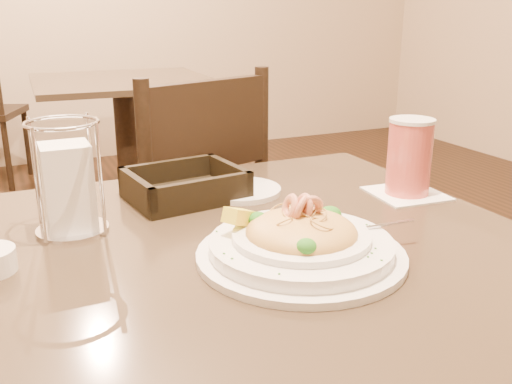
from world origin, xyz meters
name	(u,v)px	position (x,y,z in m)	size (l,w,h in m)	color
main_table	(261,362)	(0.00, 0.00, 0.49)	(0.90, 0.90, 0.71)	black
background_table	(126,121)	(0.25, 2.28, 0.49)	(0.93, 0.93, 0.71)	black
dining_chair_near	(181,228)	(0.06, 0.65, 0.50)	(0.53, 0.53, 0.93)	black
pasta_bowl	(301,241)	(0.03, -0.08, 0.74)	(0.35, 0.32, 0.10)	white
drink_glass	(409,158)	(0.37, 0.10, 0.79)	(0.15, 0.15, 0.15)	white
bread_basket	(185,188)	(-0.04, 0.27, 0.74)	(0.23, 0.20, 0.06)	black
napkin_caddy	(68,185)	(-0.27, 0.18, 0.80)	(0.12, 0.12, 0.19)	silver
side_plate	(240,190)	(0.07, 0.25, 0.72)	(0.17, 0.17, 0.01)	white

